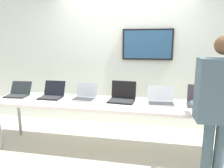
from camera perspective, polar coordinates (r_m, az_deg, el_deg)
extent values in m
cube|color=#B9B6A3|center=(3.33, 0.76, -18.15)|extent=(8.00, 8.00, 0.04)
cube|color=silver|center=(4.02, 3.65, 7.16)|extent=(8.00, 0.06, 2.65)
cube|color=black|center=(3.92, 9.66, 10.58)|extent=(0.91, 0.05, 0.56)
cube|color=#2A5075|center=(3.91, 9.66, 10.58)|extent=(0.85, 0.02, 0.50)
cube|color=silver|center=(3.02, 0.80, -5.50)|extent=(3.68, 0.70, 0.04)
cylinder|color=gray|center=(4.03, -23.96, -7.83)|extent=(0.05, 0.05, 0.72)
cube|color=black|center=(3.66, -24.63, -3.05)|extent=(0.35, 0.25, 0.02)
cube|color=#2F3335|center=(3.65, -24.73, -2.91)|extent=(0.32, 0.19, 0.00)
cube|color=black|center=(3.77, -23.51, -0.88)|extent=(0.35, 0.13, 0.20)
cube|color=white|center=(3.78, -23.49, -0.90)|extent=(0.32, 0.11, 0.17)
cube|color=black|center=(3.37, -16.45, -3.64)|extent=(0.34, 0.24, 0.02)
cube|color=#2F2A30|center=(3.36, -16.55, -3.49)|extent=(0.31, 0.19, 0.00)
cube|color=black|center=(3.49, -15.34, -1.04)|extent=(0.34, 0.10, 0.23)
cube|color=#256540|center=(3.49, -15.32, -1.05)|extent=(0.31, 0.08, 0.20)
cube|color=#ABB4B9|center=(3.17, -7.75, -4.21)|extent=(0.36, 0.26, 0.02)
cube|color=#2D3033|center=(3.16, -7.84, -4.05)|extent=(0.33, 0.21, 0.00)
cube|color=#ABB4B9|center=(3.26, -6.87, -1.56)|extent=(0.34, 0.08, 0.22)
cube|color=black|center=(3.26, -6.85, -1.55)|extent=(0.31, 0.06, 0.20)
cube|color=black|center=(3.06, 2.53, -4.73)|extent=(0.40, 0.30, 0.02)
cube|color=#292B2C|center=(3.04, 2.47, -4.58)|extent=(0.36, 0.25, 0.00)
cube|color=black|center=(3.17, 3.20, -1.53)|extent=(0.38, 0.08, 0.26)
cube|color=#221532|center=(3.17, 3.22, -1.53)|extent=(0.35, 0.07, 0.23)
cube|color=#AEB2B5|center=(3.01, 13.21, -5.31)|extent=(0.38, 0.24, 0.02)
cube|color=#292A2E|center=(2.99, 13.24, -5.15)|extent=(0.35, 0.19, 0.00)
cube|color=#AEB2B5|center=(3.11, 13.09, -2.51)|extent=(0.37, 0.09, 0.21)
cube|color=#3A3F7E|center=(3.12, 13.09, -2.52)|extent=(0.34, 0.07, 0.19)
cube|color=#3C3338|center=(3.09, 23.30, -5.49)|extent=(0.40, 0.29, 0.02)
cube|color=#272C38|center=(3.08, 23.34, -5.35)|extent=(0.37, 0.24, 0.00)
cube|color=#3C3338|center=(3.20, 23.20, -2.46)|extent=(0.38, 0.09, 0.25)
cube|color=black|center=(3.21, 23.19, -2.46)|extent=(0.35, 0.08, 0.22)
cylinder|color=#455A64|center=(2.60, 24.42, -17.48)|extent=(0.11, 0.11, 0.82)
cylinder|color=#455A64|center=(2.64, 27.12, -17.33)|extent=(0.11, 0.11, 0.82)
cube|color=#455A64|center=(2.37, 27.33, -1.59)|extent=(0.45, 0.27, 0.65)
cylinder|color=#455A64|center=(2.66, 21.49, -5.85)|extent=(0.08, 0.32, 0.07)
cylinder|color=#455A64|center=(2.75, 28.24, -5.88)|extent=(0.08, 0.32, 0.07)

